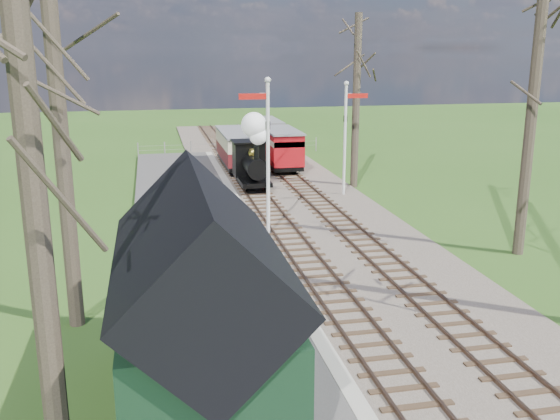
% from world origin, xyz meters
% --- Properties ---
extents(distant_hills, '(114.40, 48.00, 22.02)m').
position_xyz_m(distant_hills, '(1.40, 64.38, -16.21)').
color(distant_hills, '#385B23').
rests_on(distant_hills, ground).
extents(ballast_bed, '(8.00, 60.00, 0.10)m').
position_xyz_m(ballast_bed, '(1.30, 22.00, 0.05)').
color(ballast_bed, brown).
rests_on(ballast_bed, ground).
extents(track_near, '(1.60, 60.00, 0.15)m').
position_xyz_m(track_near, '(0.00, 22.00, 0.10)').
color(track_near, brown).
rests_on(track_near, ground).
extents(track_far, '(1.60, 60.00, 0.15)m').
position_xyz_m(track_far, '(2.60, 22.00, 0.10)').
color(track_far, brown).
rests_on(track_far, ground).
extents(platform, '(5.00, 44.00, 0.20)m').
position_xyz_m(platform, '(-3.50, 14.00, 0.10)').
color(platform, '#474442').
rests_on(platform, ground).
extents(coping_strip, '(0.40, 44.00, 0.21)m').
position_xyz_m(coping_strip, '(-1.20, 14.00, 0.10)').
color(coping_strip, '#B2AD9E').
rests_on(coping_strip, ground).
extents(station_shed, '(3.25, 6.30, 4.78)m').
position_xyz_m(station_shed, '(-4.30, 4.00, 2.27)').
color(station_shed, black).
rests_on(station_shed, platform).
extents(semaphore_near, '(1.22, 0.24, 6.22)m').
position_xyz_m(semaphore_near, '(-0.77, 16.00, 3.62)').
color(semaphore_near, silver).
rests_on(semaphore_near, ground).
extents(semaphore_far, '(1.22, 0.24, 5.72)m').
position_xyz_m(semaphore_far, '(4.37, 22.00, 3.35)').
color(semaphore_far, silver).
rests_on(semaphore_far, ground).
extents(bare_trees, '(15.51, 22.39, 12.00)m').
position_xyz_m(bare_trees, '(1.33, 10.10, 5.21)').
color(bare_trees, '#382D23').
rests_on(bare_trees, ground).
extents(fence_line, '(12.60, 0.08, 1.00)m').
position_xyz_m(fence_line, '(0.30, 36.00, 0.55)').
color(fence_line, slate).
rests_on(fence_line, ground).
extents(locomotive, '(1.61, 3.75, 4.02)m').
position_xyz_m(locomotive, '(-0.01, 24.23, 1.87)').
color(locomotive, black).
rests_on(locomotive, ground).
extents(coach, '(1.87, 6.43, 1.97)m').
position_xyz_m(coach, '(0.00, 30.29, 1.38)').
color(coach, black).
rests_on(coach, ground).
extents(red_carriage_a, '(1.91, 4.73, 2.01)m').
position_xyz_m(red_carriage_a, '(2.60, 29.19, 1.40)').
color(red_carriage_a, black).
rests_on(red_carriage_a, ground).
extents(red_carriage_b, '(1.91, 4.73, 2.01)m').
position_xyz_m(red_carriage_b, '(2.60, 34.69, 1.40)').
color(red_carriage_b, black).
rests_on(red_carriage_b, ground).
extents(sign_board, '(0.14, 0.86, 1.26)m').
position_xyz_m(sign_board, '(-2.60, 7.77, 0.83)').
color(sign_board, '#0F482E').
rests_on(sign_board, platform).
extents(bench, '(0.76, 1.45, 0.79)m').
position_xyz_m(bench, '(-3.40, 4.29, 0.57)').
color(bench, '#402B16').
rests_on(bench, platform).
extents(person, '(0.52, 0.65, 1.54)m').
position_xyz_m(person, '(-3.09, 6.25, 0.97)').
color(person, black).
rests_on(person, platform).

